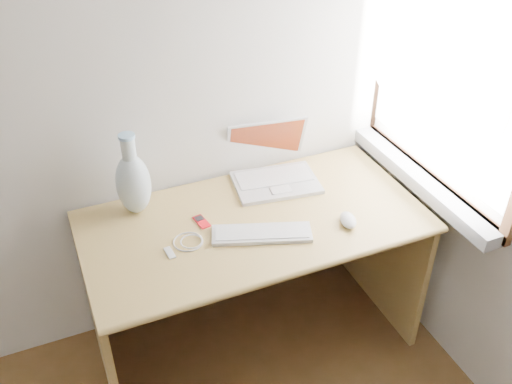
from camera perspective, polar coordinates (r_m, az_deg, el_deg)
name	(u,v)px	position (r m, az deg, el deg)	size (l,w,h in m)	color
window	(444,74)	(2.40, 18.30, 11.13)	(0.11, 0.99, 1.10)	white
desk	(246,246)	(2.54, -0.97, -5.43)	(1.40, 0.70, 0.74)	tan
laptop	(272,168)	(2.56, 1.57, 2.39)	(0.40, 0.35, 0.25)	silver
external_keyboard	(262,233)	(2.26, 0.58, -4.17)	(0.41, 0.24, 0.02)	white
mouse	(348,220)	(2.34, 9.19, -2.79)	(0.06, 0.11, 0.04)	silver
ipod	(202,222)	(2.34, -5.46, -2.96)	(0.05, 0.09, 0.01)	red
cable_coil	(188,242)	(2.24, -6.80, -4.96)	(0.12, 0.12, 0.01)	white
remote	(170,253)	(2.20, -8.62, -6.03)	(0.03, 0.07, 0.01)	white
vase	(133,182)	(2.36, -12.19, 1.01)	(0.14, 0.14, 0.36)	silver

